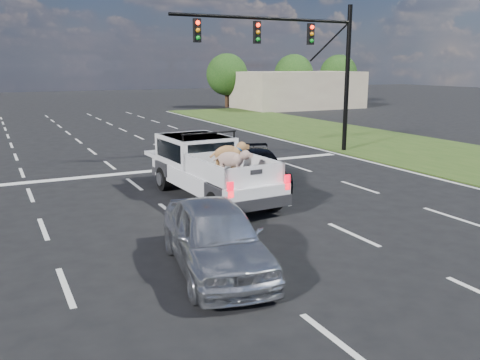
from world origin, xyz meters
The scene contains 11 objects.
ground centered at (0.00, 0.00, 0.00)m, with size 160.00×160.00×0.00m, color black.
road_markings centered at (0.00, 6.56, 0.01)m, with size 17.75×60.00×0.01m.
grass_shoulder_right centered at (13.00, 6.00, 0.03)m, with size 8.00×60.00×0.06m, color #274715.
traffic_signal centered at (7.20, 10.50, 4.73)m, with size 9.11×0.31×7.00m.
building_right centered at (22.00, 34.00, 1.80)m, with size 12.00×7.00×3.60m, color #BDB091.
tree_far_d centered at (16.00, 38.00, 3.29)m, with size 4.20×4.20×5.40m.
tree_far_e centered at (24.00, 38.00, 3.29)m, with size 4.20×4.20×5.40m.
tree_far_f centered at (30.00, 38.00, 3.29)m, with size 4.20×4.20×5.40m.
pickup_truck centered at (-0.03, 5.06, 0.99)m, with size 2.41×5.80×2.13m.
silver_sedan centered at (-2.29, -0.51, 0.73)m, with size 1.73×4.31×1.47m, color silver.
black_coupe centered at (2.20, 5.90, 0.62)m, with size 1.74×4.28×1.24m, color black.
Camera 1 is at (-6.29, -9.69, 4.20)m, focal length 38.00 mm.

